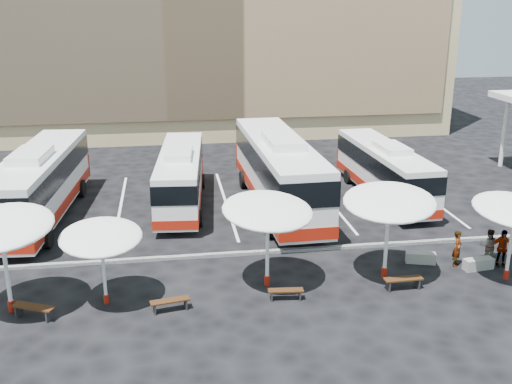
{
  "coord_description": "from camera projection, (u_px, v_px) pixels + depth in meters",
  "views": [
    {
      "loc": [
        -3.25,
        -24.68,
        11.28
      ],
      "look_at": [
        1.0,
        3.0,
        2.2
      ],
      "focal_mm": 42.0,
      "sensor_mm": 36.0,
      "label": 1
    }
  ],
  "objects": [
    {
      "name": "wood_bench_0",
      "position": [
        33.0,
        309.0,
        22.04
      ],
      "size": [
        1.66,
        1.08,
        0.5
      ],
      "rotation": [
        0.0,
        0.0,
        -0.43
      ],
      "color": "black",
      "rests_on": "ground"
    },
    {
      "name": "bus_3",
      "position": [
        384.0,
        169.0,
        35.11
      ],
      "size": [
        2.77,
        10.76,
        3.39
      ],
      "rotation": [
        0.0,
        0.0,
        0.03
      ],
      "color": "white",
      "rests_on": "ground"
    },
    {
      "name": "bus_2",
      "position": [
        279.0,
        170.0,
        33.34
      ],
      "size": [
        3.39,
        13.54,
        4.28
      ],
      "rotation": [
        0.0,
        0.0,
        0.02
      ],
      "color": "white",
      "rests_on": "ground"
    },
    {
      "name": "curb_divider",
      "position": [
        243.0,
        253.0,
        27.59
      ],
      "size": [
        34.0,
        0.25,
        0.15
      ],
      "primitive_type": "cube",
      "color": "black",
      "rests_on": "ground"
    },
    {
      "name": "wood_bench_3",
      "position": [
        403.0,
        281.0,
        24.25
      ],
      "size": [
        1.6,
        0.46,
        0.49
      ],
      "rotation": [
        0.0,
        0.0,
        0.03
      ],
      "color": "black",
      "rests_on": "ground"
    },
    {
      "name": "bus_0",
      "position": [
        40.0,
        182.0,
        31.61
      ],
      "size": [
        3.68,
        12.67,
        3.96
      ],
      "rotation": [
        0.0,
        0.0,
        -0.08
      ],
      "color": "white",
      "rests_on": "ground"
    },
    {
      "name": "passenger_2",
      "position": [
        502.0,
        248.0,
        26.2
      ],
      "size": [
        1.06,
        0.6,
        1.71
      ],
      "primitive_type": "imported",
      "rotation": [
        0.0,
        0.0,
        -0.19
      ],
      "color": "black",
      "rests_on": "ground"
    },
    {
      "name": "sunshade_2",
      "position": [
        268.0,
        211.0,
        23.7
      ],
      "size": [
        4.69,
        4.72,
        3.83
      ],
      "rotation": [
        0.0,
        0.0,
        0.35
      ],
      "color": "white",
      "rests_on": "ground"
    },
    {
      "name": "ground",
      "position": [
        244.0,
        259.0,
        27.15
      ],
      "size": [
        120.0,
        120.0,
        0.0
      ],
      "primitive_type": "plane",
      "color": "black",
      "rests_on": "ground"
    },
    {
      "name": "bay_lines",
      "position": [
        226.0,
        203.0,
        34.67
      ],
      "size": [
        24.15,
        12.0,
        0.01
      ],
      "color": "white",
      "rests_on": "ground"
    },
    {
      "name": "sunshade_0",
      "position": [
        0.0,
        228.0,
        21.6
      ],
      "size": [
        4.54,
        4.57,
        3.99
      ],
      "rotation": [
        0.0,
        0.0,
        -0.21
      ],
      "color": "white",
      "rests_on": "ground"
    },
    {
      "name": "passenger_1",
      "position": [
        489.0,
        246.0,
        26.61
      ],
      "size": [
        0.92,
        0.82,
        1.57
      ],
      "primitive_type": "imported",
      "rotation": [
        0.0,
        0.0,
        2.79
      ],
      "color": "black",
      "rests_on": "ground"
    },
    {
      "name": "wood_bench_1",
      "position": [
        170.0,
        302.0,
        22.57
      ],
      "size": [
        1.54,
        0.67,
        0.46
      ],
      "rotation": [
        0.0,
        0.0,
        0.19
      ],
      "color": "black",
      "rests_on": "ground"
    },
    {
      "name": "sunshade_3",
      "position": [
        389.0,
        202.0,
        24.37
      ],
      "size": [
        4.93,
        4.96,
        3.96
      ],
      "rotation": [
        0.0,
        0.0,
        -0.38
      ],
      "color": "white",
      "rests_on": "ground"
    },
    {
      "name": "sunshade_1",
      "position": [
        101.0,
        237.0,
        22.4
      ],
      "size": [
        3.44,
        3.48,
        3.25
      ],
      "rotation": [
        0.0,
        0.0,
        0.12
      ],
      "color": "white",
      "rests_on": "ground"
    },
    {
      "name": "conc_bench_1",
      "position": [
        478.0,
        264.0,
        26.08
      ],
      "size": [
        1.38,
        0.61,
        0.5
      ],
      "primitive_type": "cube",
      "rotation": [
        0.0,
        0.0,
        0.13
      ],
      "color": "gray",
      "rests_on": "ground"
    },
    {
      "name": "passenger_0",
      "position": [
        458.0,
        248.0,
        26.27
      ],
      "size": [
        0.67,
        0.71,
        1.63
      ],
      "primitive_type": "imported",
      "rotation": [
        0.0,
        0.0,
        0.91
      ],
      "color": "black",
      "rests_on": "ground"
    },
    {
      "name": "wood_bench_2",
      "position": [
        286.0,
        292.0,
        23.42
      ],
      "size": [
        1.42,
        0.49,
        0.43
      ],
      "rotation": [
        0.0,
        0.0,
        -0.09
      ],
      "color": "black",
      "rests_on": "ground"
    },
    {
      "name": "bus_1",
      "position": [
        181.0,
        175.0,
        33.85
      ],
      "size": [
        3.21,
        10.88,
        3.4
      ],
      "rotation": [
        0.0,
        0.0,
        -0.09
      ],
      "color": "white",
      "rests_on": "ground"
    },
    {
      "name": "conc_bench_0",
      "position": [
        421.0,
        258.0,
        26.71
      ],
      "size": [
        1.36,
        0.8,
        0.49
      ],
      "primitive_type": "cube",
      "rotation": [
        0.0,
        0.0,
        -0.3
      ],
      "color": "gray",
      "rests_on": "ground"
    }
  ]
}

